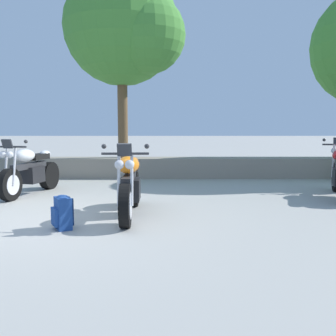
% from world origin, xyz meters
% --- Properties ---
extents(ground_plane, '(120.00, 120.00, 0.00)m').
position_xyz_m(ground_plane, '(0.00, 0.00, 0.00)').
color(ground_plane, '#A3A099').
extents(stone_wall, '(36.00, 0.80, 0.55)m').
position_xyz_m(stone_wall, '(0.00, 4.80, 0.28)').
color(stone_wall, gray).
rests_on(stone_wall, ground).
extents(motorcycle_white_near_left, '(0.76, 2.05, 1.18)m').
position_xyz_m(motorcycle_white_near_left, '(-1.14, 2.05, 0.49)').
color(motorcycle_white_near_left, black).
rests_on(motorcycle_white_near_left, ground).
extents(motorcycle_orange_centre, '(0.67, 2.06, 1.18)m').
position_xyz_m(motorcycle_orange_centre, '(1.12, 0.16, 0.49)').
color(motorcycle_orange_centre, black).
rests_on(motorcycle_orange_centre, ground).
extents(rider_backpack, '(0.34, 0.35, 0.47)m').
position_xyz_m(rider_backpack, '(0.28, -0.60, 0.24)').
color(rider_backpack, navy).
rests_on(rider_backpack, ground).
extents(leafy_tree_far_left, '(3.32, 3.16, 5.16)m').
position_xyz_m(leafy_tree_far_left, '(0.61, 4.80, 4.05)').
color(leafy_tree_far_left, brown).
rests_on(leafy_tree_far_left, stone_wall).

